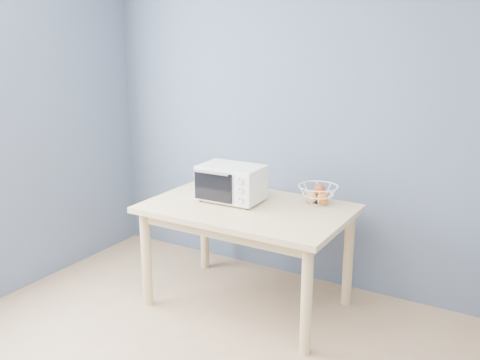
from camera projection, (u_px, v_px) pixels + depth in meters
The scene contains 4 objects.
room at pixel (125, 197), 2.05m from camera, with size 4.01×4.51×2.61m.
dining_table at pixel (248, 220), 3.74m from camera, with size 1.40×0.90×0.75m.
toaster_oven at pixel (229, 182), 3.80m from camera, with size 0.45×0.34×0.26m.
fruit_basket at pixel (318, 194), 3.75m from camera, with size 0.36×0.36×0.14m.
Camera 1 is at (1.38, -1.46, 1.90)m, focal length 40.00 mm.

